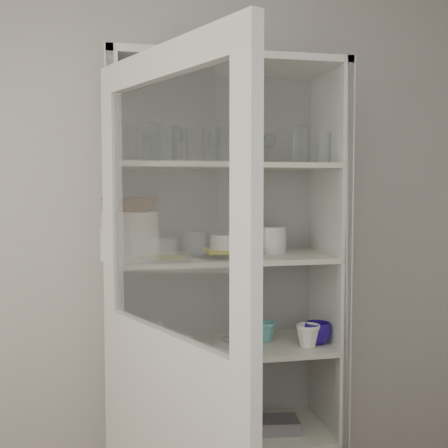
{
  "coord_description": "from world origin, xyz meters",
  "views": [
    {
      "loc": [
        -0.3,
        -1.13,
        1.56
      ],
      "look_at": [
        0.2,
        1.27,
        1.4
      ],
      "focal_mm": 45.0,
      "sensor_mm": 36.0,
      "label": 1
    }
  ],
  "objects_px": {
    "cupboard_door": "(168,401)",
    "white_ramekin": "(227,242)",
    "pantry_cabinet": "(221,323)",
    "plate_stack_front": "(130,244)",
    "yellow_trivet": "(227,250)",
    "mug_teal": "(265,331)",
    "teal_jar": "(242,331)",
    "tin_box": "(277,425)",
    "terracotta_bowl": "(130,205)",
    "measuring_cups": "(169,347)",
    "goblet_2": "(215,146)",
    "cream_bowl": "(130,220)",
    "cream_dish": "(184,432)",
    "plate_stack_back": "(130,245)",
    "white_canister": "(151,335)",
    "goblet_0": "(175,143)",
    "mug_blue": "(317,333)",
    "mug_white": "(308,336)",
    "goblet_1": "(222,144)",
    "goblet_3": "(269,148)",
    "grey_bowl_stack": "(272,240)"
  },
  "relations": [
    {
      "from": "pantry_cabinet",
      "to": "plate_stack_front",
      "type": "xyz_separation_m",
      "value": [
        -0.41,
        -0.12,
        0.38
      ]
    },
    {
      "from": "measuring_cups",
      "to": "white_canister",
      "type": "distance_m",
      "value": 0.11
    },
    {
      "from": "plate_stack_front",
      "to": "terracotta_bowl",
      "type": "relative_size",
      "value": 1.07
    },
    {
      "from": "white_ramekin",
      "to": "white_canister",
      "type": "bearing_deg",
      "value": 172.65
    },
    {
      "from": "terracotta_bowl",
      "to": "white_ramekin",
      "type": "height_order",
      "value": "terracotta_bowl"
    },
    {
      "from": "grey_bowl_stack",
      "to": "mug_white",
      "type": "distance_m",
      "value": 0.45
    },
    {
      "from": "goblet_0",
      "to": "mug_blue",
      "type": "distance_m",
      "value": 1.06
    },
    {
      "from": "terracotta_bowl",
      "to": "measuring_cups",
      "type": "bearing_deg",
      "value": 1.3
    },
    {
      "from": "mug_white",
      "to": "white_canister",
      "type": "distance_m",
      "value": 0.69
    },
    {
      "from": "goblet_0",
      "to": "goblet_3",
      "type": "height_order",
      "value": "goblet_0"
    },
    {
      "from": "goblet_3",
      "to": "yellow_trivet",
      "type": "height_order",
      "value": "goblet_3"
    },
    {
      "from": "plate_stack_front",
      "to": "yellow_trivet",
      "type": "relative_size",
      "value": 1.34
    },
    {
      "from": "white_ramekin",
      "to": "measuring_cups",
      "type": "distance_m",
      "value": 0.51
    },
    {
      "from": "mug_blue",
      "to": "pantry_cabinet",
      "type": "bearing_deg",
      "value": 147.42
    },
    {
      "from": "goblet_0",
      "to": "mug_blue",
      "type": "relative_size",
      "value": 1.55
    },
    {
      "from": "grey_bowl_stack",
      "to": "mug_white",
      "type": "bearing_deg",
      "value": -48.55
    },
    {
      "from": "cream_bowl",
      "to": "terracotta_bowl",
      "type": "height_order",
      "value": "terracotta_bowl"
    },
    {
      "from": "goblet_1",
      "to": "grey_bowl_stack",
      "type": "distance_m",
      "value": 0.49
    },
    {
      "from": "cream_dish",
      "to": "goblet_1",
      "type": "bearing_deg",
      "value": 34.9
    },
    {
      "from": "pantry_cabinet",
      "to": "mug_teal",
      "type": "xyz_separation_m",
      "value": [
        0.2,
        -0.05,
        -0.04
      ]
    },
    {
      "from": "terracotta_bowl",
      "to": "grey_bowl_stack",
      "type": "bearing_deg",
      "value": 7.91
    },
    {
      "from": "cupboard_door",
      "to": "plate_stack_back",
      "type": "distance_m",
      "value": 0.88
    },
    {
      "from": "pantry_cabinet",
      "to": "tin_box",
      "type": "relative_size",
      "value": 10.98
    },
    {
      "from": "goblet_1",
      "to": "white_ramekin",
      "type": "relative_size",
      "value": 1.24
    },
    {
      "from": "cupboard_door",
      "to": "terracotta_bowl",
      "type": "relative_size",
      "value": 8.83
    },
    {
      "from": "goblet_2",
      "to": "mug_teal",
      "type": "xyz_separation_m",
      "value": [
        0.22,
        -0.05,
        -0.84
      ]
    },
    {
      "from": "plate_stack_front",
      "to": "white_canister",
      "type": "distance_m",
      "value": 0.42
    },
    {
      "from": "goblet_0",
      "to": "mug_white",
      "type": "height_order",
      "value": "goblet_0"
    },
    {
      "from": "cupboard_door",
      "to": "white_ramekin",
      "type": "height_order",
      "value": "cupboard_door"
    },
    {
      "from": "goblet_3",
      "to": "mug_teal",
      "type": "height_order",
      "value": "goblet_3"
    },
    {
      "from": "pantry_cabinet",
      "to": "measuring_cups",
      "type": "height_order",
      "value": "pantry_cabinet"
    },
    {
      "from": "teal_jar",
      "to": "tin_box",
      "type": "xyz_separation_m",
      "value": [
        0.15,
        -0.06,
        -0.42
      ]
    },
    {
      "from": "yellow_trivet",
      "to": "white_canister",
      "type": "height_order",
      "value": "yellow_trivet"
    },
    {
      "from": "white_canister",
      "to": "pantry_cabinet",
      "type": "bearing_deg",
      "value": 9.08
    },
    {
      "from": "terracotta_bowl",
      "to": "white_ramekin",
      "type": "xyz_separation_m",
      "value": [
        0.42,
        0.03,
        -0.16
      ]
    },
    {
      "from": "mug_white",
      "to": "goblet_1",
      "type": "bearing_deg",
      "value": 152.02
    },
    {
      "from": "plate_stack_back",
      "to": "grey_bowl_stack",
      "type": "relative_size",
      "value": 1.57
    },
    {
      "from": "mug_blue",
      "to": "measuring_cups",
      "type": "distance_m",
      "value": 0.66
    },
    {
      "from": "plate_stack_front",
      "to": "pantry_cabinet",
      "type": "bearing_deg",
      "value": 16.91
    },
    {
      "from": "goblet_2",
      "to": "mug_teal",
      "type": "bearing_deg",
      "value": -13.54
    },
    {
      "from": "plate_stack_front",
      "to": "plate_stack_back",
      "type": "relative_size",
      "value": 1.23
    },
    {
      "from": "mug_white",
      "to": "teal_jar",
      "type": "distance_m",
      "value": 0.3
    },
    {
      "from": "pantry_cabinet",
      "to": "white_canister",
      "type": "bearing_deg",
      "value": -170.92
    },
    {
      "from": "goblet_1",
      "to": "teal_jar",
      "type": "height_order",
      "value": "goblet_1"
    },
    {
      "from": "goblet_2",
      "to": "plate_stack_front",
      "type": "distance_m",
      "value": 0.58
    },
    {
      "from": "grey_bowl_stack",
      "to": "measuring_cups",
      "type": "xyz_separation_m",
      "value": [
        -0.48,
        -0.09,
        -0.44
      ]
    },
    {
      "from": "cream_bowl",
      "to": "cream_dish",
      "type": "xyz_separation_m",
      "value": [
        0.23,
        0.02,
        -0.93
      ]
    },
    {
      "from": "cupboard_door",
      "to": "cream_bowl",
      "type": "xyz_separation_m",
      "value": [
        -0.09,
        0.57,
        0.55
      ]
    },
    {
      "from": "yellow_trivet",
      "to": "cream_dish",
      "type": "bearing_deg",
      "value": -177.64
    },
    {
      "from": "goblet_1",
      "to": "mug_blue",
      "type": "relative_size",
      "value": 1.5
    }
  ]
}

